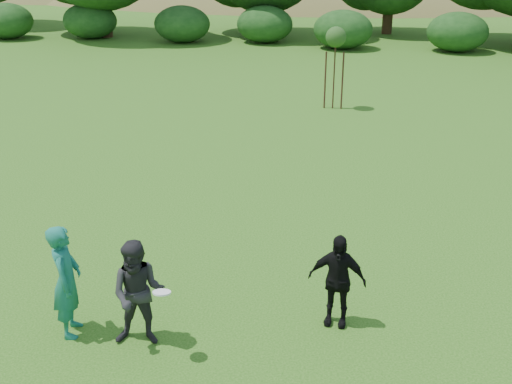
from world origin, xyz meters
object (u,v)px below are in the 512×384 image
(player_black, at_px, (337,280))
(sapling, at_px, (336,39))
(player_teal, at_px, (67,281))
(player_grey, at_px, (139,294))

(player_black, height_order, sapling, sapling)
(player_teal, height_order, player_black, player_teal)
(player_teal, distance_m, player_black, 4.26)
(player_teal, height_order, player_grey, player_teal)
(player_teal, height_order, sapling, sapling)
(player_black, relative_size, sapling, 0.56)
(player_teal, relative_size, player_grey, 1.08)
(player_black, distance_m, sapling, 13.45)
(player_grey, height_order, sapling, sapling)
(player_teal, xyz_separation_m, sapling, (3.26, 14.31, 1.48))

